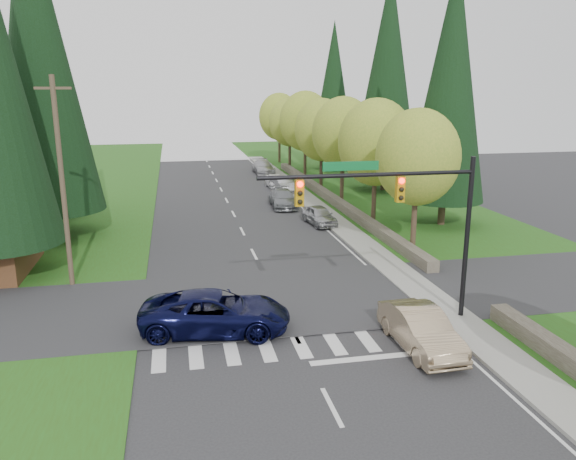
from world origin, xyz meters
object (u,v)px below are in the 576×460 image
object	(u,v)px
sedan_champagne	(421,329)
parked_car_d	(276,181)
parked_car_b	(283,199)
suv_navy	(216,312)
parked_car_c	(283,184)
parked_car_e	(263,167)
parked_car_a	(319,215)

from	to	relation	value
sedan_champagne	parked_car_d	xyz separation A→B (m)	(1.00, 35.14, -0.09)
parked_car_d	parked_car_b	bearing A→B (deg)	-98.46
suv_navy	parked_car_c	world-z (taller)	suv_navy
sedan_champagne	suv_navy	distance (m)	7.90
parked_car_e	parked_car_a	bearing A→B (deg)	-90.93
suv_navy	parked_car_b	bearing A→B (deg)	-7.75
suv_navy	parked_car_b	xyz separation A→B (m)	(7.24, 23.10, -0.12)
parked_car_a	parked_car_c	world-z (taller)	parked_car_c
parked_car_c	parked_car_d	world-z (taller)	parked_car_c
suv_navy	parked_car_a	size ratio (longest dim) A/B	1.50
parked_car_a	parked_car_b	distance (m)	6.60
parked_car_b	sedan_champagne	bearing A→B (deg)	-87.15
parked_car_a	sedan_champagne	bearing A→B (deg)	-100.24
parked_car_a	parked_car_b	size ratio (longest dim) A/B	0.81
parked_car_a	parked_car_e	size ratio (longest dim) A/B	0.77
parked_car_b	parked_car_a	bearing A→B (deg)	-75.39
parked_car_d	parked_car_e	size ratio (longest dim) A/B	0.78
parked_car_e	suv_navy	bearing A→B (deg)	-102.60
suv_navy	parked_car_b	size ratio (longest dim) A/B	1.22
sedan_champagne	suv_navy	world-z (taller)	suv_navy
sedan_champagne	parked_car_e	xyz separation A→B (m)	(1.30, 44.65, -0.02)
parked_car_b	parked_car_c	distance (m)	6.89
parked_car_d	parked_car_e	xyz separation A→B (m)	(0.30, 9.51, 0.07)
parked_car_d	parked_car_e	bearing A→B (deg)	86.40
parked_car_b	parked_car_d	xyz separation A→B (m)	(1.06, 9.01, -0.02)
parked_car_a	suv_navy	bearing A→B (deg)	-123.79
suv_navy	parked_car_a	world-z (taller)	suv_navy
sedan_champagne	parked_car_e	world-z (taller)	sedan_champagne
sedan_champagne	parked_car_a	world-z (taller)	sedan_champagne
parked_car_c	parked_car_a	bearing A→B (deg)	-97.21
suv_navy	parked_car_e	bearing A→B (deg)	-2.02
parked_car_c	sedan_champagne	bearing A→B (deg)	-99.48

